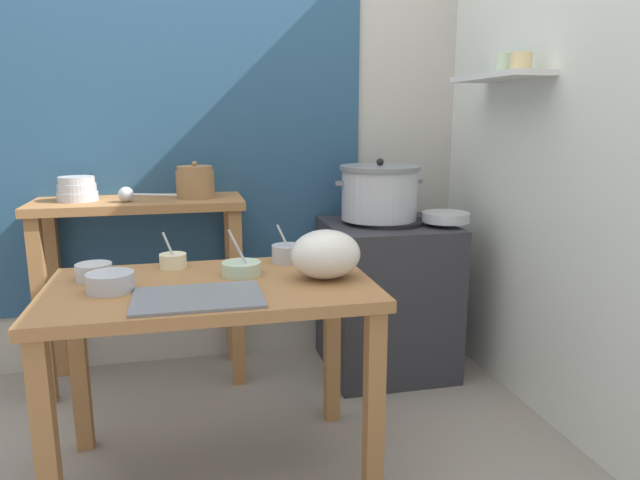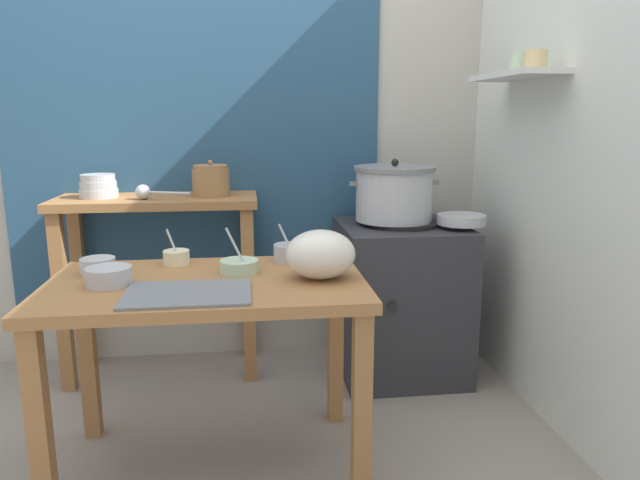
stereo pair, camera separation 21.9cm
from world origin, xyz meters
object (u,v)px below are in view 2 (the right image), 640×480
clay_pot (211,181)px  prep_bowl_1 (239,266)px  wide_pan (461,219)px  stove_block (400,298)px  prep_bowl_3 (176,257)px  bowl_stack_enamel (98,187)px  prep_bowl_2 (109,275)px  prep_table (208,310)px  back_shelf_table (159,242)px  prep_bowl_0 (98,265)px  steamer_pot (394,193)px  prep_bowl_4 (289,252)px  ladle (145,192)px  plastic_bag (320,254)px  serving_tray (188,294)px

clay_pot → prep_bowl_1: clay_pot is taller
wide_pan → stove_block: bearing=153.9°
clay_pot → prep_bowl_3: clay_pot is taller
bowl_stack_enamel → prep_bowl_2: (0.23, -0.90, -0.20)m
prep_table → back_shelf_table: bearing=108.4°
prep_bowl_0 → prep_bowl_3: 0.29m
clay_pot → prep_bowl_1: bearing=-80.1°
stove_block → steamer_pot: size_ratio=1.76×
prep_bowl_1 → prep_bowl_4: prep_bowl_1 is taller
bowl_stack_enamel → prep_bowl_3: size_ratio=1.29×
stove_block → ladle: size_ratio=3.00×
steamer_pot → prep_bowl_4: 0.78m
plastic_bag → prep_bowl_0: bearing=168.6°
prep_table → prep_bowl_2: prep_bowl_2 is taller
prep_table → serving_tray: bearing=-106.0°
prep_bowl_0 → prep_bowl_1: size_ratio=0.72×
plastic_bag → wide_pan: 0.99m
clay_pot → prep_bowl_1: 0.83m
steamer_pot → clay_pot: steamer_pot is taller
serving_tray → prep_bowl_0: 0.46m
ladle → plastic_bag: size_ratio=1.05×
prep_table → prep_bowl_3: bearing=118.4°
steamer_pot → prep_bowl_2: 1.42m
prep_table → back_shelf_table: size_ratio=1.15×
prep_bowl_0 → prep_bowl_1: prep_bowl_1 is taller
stove_block → ladle: 1.34m
ladle → prep_bowl_3: 0.61m
prep_table → clay_pot: size_ratio=6.13×
back_shelf_table → stove_block: bearing=-6.3°
stove_block → prep_bowl_0: 1.47m
prep_table → serving_tray: (-0.05, -0.17, 0.12)m
bowl_stack_enamel → ladle: (0.23, -0.10, -0.02)m
steamer_pot → prep_bowl_1: size_ratio=2.59×
bowl_stack_enamel → prep_bowl_0: (0.16, -0.75, -0.20)m
prep_bowl_4 → plastic_bag: bearing=-70.8°
back_shelf_table → prep_bowl_3: (0.16, -0.63, 0.07)m
prep_table → wide_pan: wide_pan is taller
serving_tray → wide_pan: (1.20, 0.78, 0.08)m
wide_pan → prep_bowl_4: (-0.85, -0.38, -0.05)m
stove_block → prep_bowl_3: bearing=-154.3°
serving_tray → prep_table: bearing=74.0°
prep_table → steamer_pot: bearing=41.2°
plastic_bag → clay_pot: bearing=115.3°
wide_pan → prep_bowl_0: wide_pan is taller
prep_bowl_4 → back_shelf_table: bearing=133.2°
prep_bowl_3 → prep_bowl_4: (0.44, -0.01, 0.01)m
wide_pan → prep_bowl_2: size_ratio=1.50×
stove_block → ladle: (-1.22, 0.05, 0.55)m
bowl_stack_enamel → prep_bowl_1: bowl_stack_enamel is taller
steamer_pot → wide_pan: 0.34m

